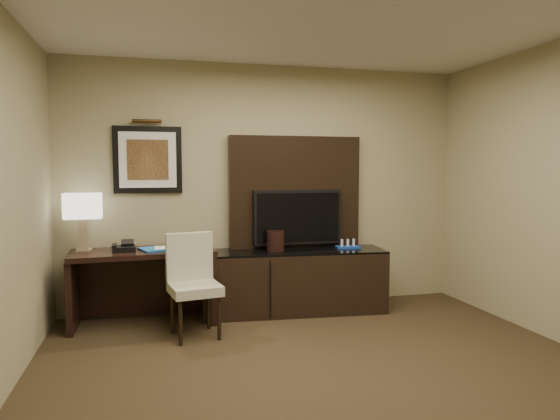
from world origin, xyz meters
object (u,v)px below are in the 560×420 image
object	(u,v)px
desk	(144,287)
minibar_tray	(348,244)
tv	(297,217)
desk_phone	(124,246)
desk_chair	(195,288)
table_lamp	(83,223)
ice_bucket	(276,241)
credenza	(294,281)

from	to	relation	value
desk	minibar_tray	distance (m)	2.23
desk	tv	bearing A→B (deg)	3.46
desk	desk_phone	xyz separation A→B (m)	(-0.18, -0.03, 0.43)
desk_chair	table_lamp	bearing A→B (deg)	138.58
ice_bucket	minibar_tray	bearing A→B (deg)	-1.76
tv	ice_bucket	distance (m)	0.39
minibar_tray	tv	bearing A→B (deg)	163.12
desk	minibar_tray	bearing A→B (deg)	-2.36
credenza	desk_phone	bearing A→B (deg)	-173.39
credenza	table_lamp	xyz separation A→B (m)	(-2.14, 0.09, 0.69)
credenza	tv	bearing A→B (deg)	67.69
minibar_tray	desk_phone	bearing A→B (deg)	-178.62
desk	table_lamp	size ratio (longest dim) A/B	2.51
table_lamp	minibar_tray	world-z (taller)	table_lamp
desk	tv	xyz separation A→B (m)	(1.66, 0.19, 0.65)
tv	table_lamp	distance (m)	2.23
desk_phone	desk_chair	bearing A→B (deg)	-40.00
table_lamp	tv	bearing A→B (deg)	2.06
desk_chair	minibar_tray	distance (m)	1.84
credenza	ice_bucket	size ratio (longest dim) A/B	9.08
tv	desk_chair	distance (m)	1.51
credenza	minibar_tray	bearing A→B (deg)	5.59
credenza	ice_bucket	world-z (taller)	ice_bucket
desk	credenza	bearing A→B (deg)	-2.33
credenza	desk_chair	xyz separation A→B (m)	(-1.11, -0.55, 0.12)
desk_chair	desk_phone	world-z (taller)	desk_chair
credenza	table_lamp	distance (m)	2.25
credenza	desk_chair	size ratio (longest dim) A/B	2.13
credenza	ice_bucket	bearing A→B (deg)	175.78
table_lamp	minibar_tray	xyz separation A→B (m)	(2.77, -0.08, -0.30)
desk	tv	distance (m)	1.79
desk	desk_phone	distance (m)	0.47
desk	tv	world-z (taller)	tv
credenza	tv	world-z (taller)	tv
desk_phone	ice_bucket	distance (m)	1.56
desk_phone	minibar_tray	size ratio (longest dim) A/B	0.85
table_lamp	credenza	bearing A→B (deg)	-2.40
desk_phone	ice_bucket	world-z (taller)	ice_bucket
table_lamp	desk_phone	world-z (taller)	table_lamp
ice_bucket	desk_chair	bearing A→B (deg)	-147.28
credenza	desk_chair	distance (m)	1.25
minibar_tray	credenza	bearing A→B (deg)	-179.37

